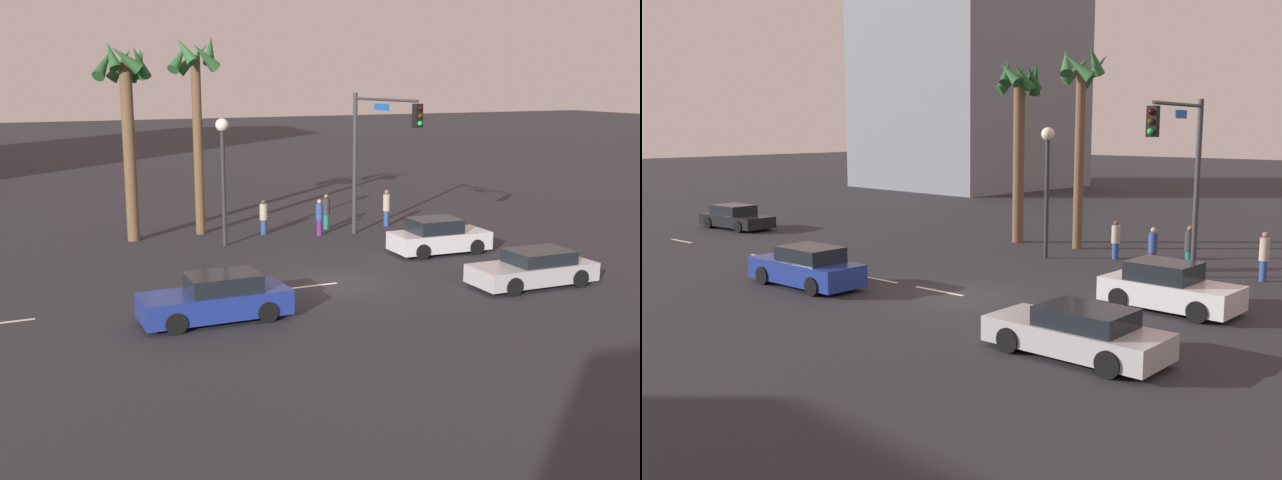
# 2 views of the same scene
# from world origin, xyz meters

# --- Properties ---
(ground_plane) EXTENTS (220.00, 220.00, 0.00)m
(ground_plane) POSITION_xyz_m (0.00, 0.00, 0.00)
(ground_plane) COLOR #28282D
(lane_stripe_0) EXTENTS (1.83, 0.14, 0.01)m
(lane_stripe_0) POSITION_xyz_m (-18.00, 0.00, 0.01)
(lane_stripe_0) COLOR silver
(lane_stripe_0) RESTS_ON ground_plane
(lane_stripe_1) EXTENTS (1.93, 0.14, 0.01)m
(lane_stripe_1) POSITION_xyz_m (-11.18, 0.00, 0.01)
(lane_stripe_1) COLOR silver
(lane_stripe_1) RESTS_ON ground_plane
(lane_stripe_2) EXTENTS (2.41, 0.14, 0.01)m
(lane_stripe_2) POSITION_xyz_m (-4.32, 0.00, 0.01)
(lane_stripe_2) COLOR silver
(lane_stripe_2) RESTS_ON ground_plane
(lane_stripe_3) EXTENTS (2.13, 0.14, 0.01)m
(lane_stripe_3) POSITION_xyz_m (-1.11, 0.00, 0.01)
(lane_stripe_3) COLOR silver
(lane_stripe_3) RESTS_ON ground_plane
(car_0) EXTENTS (4.53, 1.98, 1.26)m
(car_0) POSITION_xyz_m (6.17, -3.08, 0.59)
(car_0) COLOR #B7B7BC
(car_0) RESTS_ON ground_plane
(car_1) EXTENTS (4.49, 1.85, 1.43)m
(car_1) POSITION_xyz_m (-5.17, -2.38, 0.66)
(car_1) COLOR navy
(car_1) RESTS_ON ground_plane
(car_2) EXTENTS (4.15, 2.05, 1.47)m
(car_2) POSITION_xyz_m (5.90, 2.66, 0.67)
(car_2) COLOR silver
(car_2) RESTS_ON ground_plane
(car_3) EXTENTS (4.60, 2.00, 1.30)m
(car_3) POSITION_xyz_m (-19.85, 4.23, 0.60)
(car_3) COLOR black
(car_3) RESTS_ON ground_plane
(traffic_signal) EXTENTS (0.70, 5.12, 6.51)m
(traffic_signal) POSITION_xyz_m (4.70, 6.13, 4.41)
(traffic_signal) COLOR #38383D
(traffic_signal) RESTS_ON ground_plane
(streetlamp) EXTENTS (0.56, 0.56, 5.51)m
(streetlamp) POSITION_xyz_m (-1.84, 7.62, 3.92)
(streetlamp) COLOR #2D2D33
(streetlamp) RESTS_ON ground_plane
(pedestrian_0) EXTENTS (0.41, 0.41, 1.81)m
(pedestrian_0) POSITION_xyz_m (6.78, 8.72, 0.96)
(pedestrian_0) COLOR #2D478C
(pedestrian_0) RESTS_ON ground_plane
(pedestrian_1) EXTENTS (0.41, 0.41, 1.70)m
(pedestrian_1) POSITION_xyz_m (2.84, 7.98, 0.89)
(pedestrian_1) COLOR #59266B
(pedestrian_1) RESTS_ON ground_plane
(pedestrian_2) EXTENTS (0.50, 0.50, 1.71)m
(pedestrian_2) POSITION_xyz_m (3.77, 9.26, 0.90)
(pedestrian_2) COLOR #1E7266
(pedestrian_2) RESTS_ON ground_plane
(pedestrian_3) EXTENTS (0.39, 0.39, 1.65)m
(pedestrian_3) POSITION_xyz_m (0.56, 9.27, 0.86)
(pedestrian_3) COLOR #2D478C
(pedestrian_3) RESTS_ON ground_plane
(palm_tree_0) EXTENTS (2.39, 2.54, 9.13)m
(palm_tree_0) POSITION_xyz_m (-2.10, 10.68, 6.58)
(palm_tree_0) COLOR brown
(palm_tree_0) RESTS_ON ground_plane
(palm_tree_1) EXTENTS (2.66, 2.58, 8.80)m
(palm_tree_1) POSITION_xyz_m (-5.25, 10.41, 6.24)
(palm_tree_1) COLOR brown
(palm_tree_1) RESTS_ON ground_plane
(building_0) EXTENTS (17.26, 17.67, 22.72)m
(building_0) POSITION_xyz_m (-28.47, 34.83, 11.36)
(building_0) COLOR gray
(building_0) RESTS_ON ground_plane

